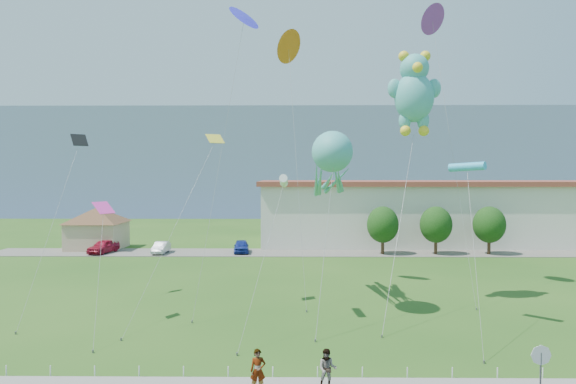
# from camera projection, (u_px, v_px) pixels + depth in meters

# --- Properties ---
(ground) EXTENTS (160.00, 160.00, 0.00)m
(ground) POSITION_uv_depth(u_px,v_px,m) (295.00, 367.00, 24.20)
(ground) COLOR #234D15
(ground) RESTS_ON ground
(parking_strip) EXTENTS (70.00, 6.00, 0.06)m
(parking_strip) POSITION_uv_depth(u_px,v_px,m) (294.00, 253.00, 59.17)
(parking_strip) COLOR #59544C
(parking_strip) RESTS_ON ground
(hill_ridge) EXTENTS (160.00, 50.00, 25.00)m
(hill_ridge) POSITION_uv_depth(u_px,v_px,m) (294.00, 162.00, 143.68)
(hill_ridge) COLOR gray
(hill_ridge) RESTS_ON ground
(pavilion) EXTENTS (9.20, 9.20, 5.00)m
(pavilion) POSITION_uv_depth(u_px,v_px,m) (97.00, 224.00, 62.34)
(pavilion) COLOR tan
(pavilion) RESTS_ON ground
(warehouse) EXTENTS (61.00, 15.00, 8.20)m
(warehouse) POSITION_uv_depth(u_px,v_px,m) (491.00, 212.00, 67.73)
(warehouse) COLOR beige
(warehouse) RESTS_ON ground
(stop_sign) EXTENTS (0.80, 0.07, 2.50)m
(stop_sign) POSITION_uv_depth(u_px,v_px,m) (541.00, 361.00, 19.82)
(stop_sign) COLOR slate
(stop_sign) RESTS_ON ground
(rope_fence) EXTENTS (26.05, 0.05, 0.50)m
(rope_fence) POSITION_uv_depth(u_px,v_px,m) (295.00, 372.00, 22.89)
(rope_fence) COLOR white
(rope_fence) RESTS_ON ground
(tree_near) EXTENTS (3.60, 3.60, 5.47)m
(tree_near) POSITION_uv_depth(u_px,v_px,m) (383.00, 225.00, 57.94)
(tree_near) COLOR #3F2B19
(tree_near) RESTS_ON ground
(tree_mid) EXTENTS (3.60, 3.60, 5.47)m
(tree_mid) POSITION_uv_depth(u_px,v_px,m) (436.00, 225.00, 57.87)
(tree_mid) COLOR #3F2B19
(tree_mid) RESTS_ON ground
(tree_far) EXTENTS (3.60, 3.60, 5.47)m
(tree_far) POSITION_uv_depth(u_px,v_px,m) (489.00, 225.00, 57.81)
(tree_far) COLOR #3F2B19
(tree_far) RESTS_ON ground
(pedestrian_left) EXTENTS (0.68, 0.49, 1.76)m
(pedestrian_left) POSITION_uv_depth(u_px,v_px,m) (258.00, 370.00, 21.18)
(pedestrian_left) COLOR gray
(pedestrian_left) RESTS_ON sidewalk
(pedestrian_right) EXTENTS (0.89, 0.74, 1.66)m
(pedestrian_right) POSITION_uv_depth(u_px,v_px,m) (327.00, 369.00, 21.51)
(pedestrian_right) COLOR gray
(pedestrian_right) RESTS_ON sidewalk
(parked_car_red) EXTENTS (2.85, 4.78, 1.52)m
(parked_car_red) POSITION_uv_depth(u_px,v_px,m) (103.00, 246.00, 58.72)
(parked_car_red) COLOR maroon
(parked_car_red) RESTS_ON parking_strip
(parked_car_silver) EXTENTS (1.39, 3.95, 1.30)m
(parked_car_silver) POSITION_uv_depth(u_px,v_px,m) (161.00, 248.00, 58.55)
(parked_car_silver) COLOR #B3B2BA
(parked_car_silver) RESTS_ON parking_strip
(parked_car_blue) EXTENTS (2.06, 4.34, 1.43)m
(parked_car_blue) POSITION_uv_depth(u_px,v_px,m) (241.00, 246.00, 59.08)
(parked_car_blue) COLOR navy
(parked_car_blue) RESTS_ON parking_strip
(octopus_kite) EXTENTS (2.71, 12.82, 11.89)m
(octopus_kite) POSITION_uv_depth(u_px,v_px,m) (331.00, 164.00, 34.51)
(octopus_kite) COLOR #46ADA9
(octopus_kite) RESTS_ON ground
(teddy_bear_kite) EXTENTS (5.52, 9.46, 17.77)m
(teddy_bear_kite) POSITION_uv_depth(u_px,v_px,m) (414.00, 91.00, 36.12)
(teddy_bear_kite) COLOR #46ADA9
(teddy_bear_kite) RESTS_ON ground
(small_kite_yellow) EXTENTS (4.68, 8.57, 11.98)m
(small_kite_yellow) POSITION_uv_depth(u_px,v_px,m) (206.00, 159.00, 34.48)
(small_kite_yellow) COLOR gold
(small_kite_yellow) RESTS_ON ground
(small_kite_cyan) EXTENTS (1.53, 7.59, 9.98)m
(small_kite_cyan) POSITION_uv_depth(u_px,v_px,m) (467.00, 168.00, 30.61)
(small_kite_cyan) COLOR #32B2E5
(small_kite_cyan) RESTS_ON ground
(small_kite_blue) EXTENTS (3.72, 5.49, 20.61)m
(small_kite_blue) POSITION_uv_depth(u_px,v_px,m) (243.00, 24.00, 35.25)
(small_kite_blue) COLOR #2523C7
(small_kite_blue) RESTS_ON ground
(small_kite_orange) EXTENTS (2.21, 9.11, 20.09)m
(small_kite_orange) POSITION_uv_depth(u_px,v_px,m) (289.00, 53.00, 41.25)
(small_kite_orange) COLOR orange
(small_kite_orange) RESTS_ON ground
(small_kite_pink) EXTENTS (2.22, 6.48, 7.46)m
(small_kite_pink) POSITION_uv_depth(u_px,v_px,m) (103.00, 220.00, 31.07)
(small_kite_pink) COLOR #FE38AE
(small_kite_pink) RESTS_ON ground
(small_kite_white) EXTENTS (2.51, 7.91, 9.12)m
(small_kite_white) POSITION_uv_depth(u_px,v_px,m) (283.00, 182.00, 32.02)
(small_kite_white) COLOR white
(small_kite_white) RESTS_ON ground
(small_kite_purple) EXTENTS (2.21, 7.71, 22.03)m
(small_kite_purple) POSITION_uv_depth(u_px,v_px,m) (434.00, 26.00, 40.36)
(small_kite_purple) COLOR purple
(small_kite_purple) RESTS_ON ground
(small_kite_black) EXTENTS (1.29, 9.76, 12.04)m
(small_kite_black) POSITION_uv_depth(u_px,v_px,m) (73.00, 159.00, 36.67)
(small_kite_black) COLOR black
(small_kite_black) RESTS_ON ground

